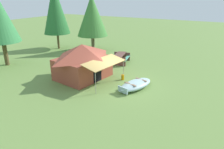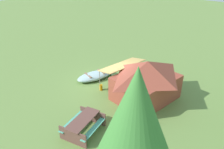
# 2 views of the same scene
# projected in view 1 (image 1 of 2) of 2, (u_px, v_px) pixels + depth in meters

# --- Properties ---
(ground_plane) EXTENTS (80.00, 80.00, 0.00)m
(ground_plane) POSITION_uv_depth(u_px,v_px,m) (119.00, 83.00, 13.77)
(ground_plane) COLOR olive
(beached_rowboat) EXTENTS (2.80, 1.81, 0.47)m
(beached_rowboat) POSITION_uv_depth(u_px,v_px,m) (136.00, 85.00, 12.98)
(beached_rowboat) COLOR #9BB9BF
(beached_rowboat) RESTS_ON ground_plane
(canvas_cabin_tent) EXTENTS (4.02, 4.40, 2.38)m
(canvas_cabin_tent) POSITION_uv_depth(u_px,v_px,m) (83.00, 61.00, 14.33)
(canvas_cabin_tent) COLOR #994332
(canvas_cabin_tent) RESTS_ON ground_plane
(picnic_table) EXTENTS (2.15, 1.82, 0.75)m
(picnic_table) POSITION_uv_depth(u_px,v_px,m) (120.00, 57.00, 17.84)
(picnic_table) COLOR brown
(picnic_table) RESTS_ON ground_plane
(cooler_box) EXTENTS (0.54, 0.35, 0.33)m
(cooler_box) POSITION_uv_depth(u_px,v_px,m) (81.00, 84.00, 13.19)
(cooler_box) COLOR silver
(cooler_box) RESTS_ON ground_plane
(fuel_can) EXTENTS (0.28, 0.28, 0.37)m
(fuel_can) POSITION_uv_depth(u_px,v_px,m) (123.00, 77.00, 14.30)
(fuel_can) COLOR orange
(fuel_can) RESTS_ON ground_plane
(pine_tree_back_left) EXTENTS (2.71, 2.71, 6.66)m
(pine_tree_back_left) POSITION_uv_depth(u_px,v_px,m) (55.00, 9.00, 21.32)
(pine_tree_back_left) COLOR brown
(pine_tree_back_left) RESTS_ON ground_plane
(pine_tree_side) EXTENTS (3.07, 3.07, 5.56)m
(pine_tree_side) POSITION_uv_depth(u_px,v_px,m) (92.00, 16.00, 20.62)
(pine_tree_side) COLOR brown
(pine_tree_side) RESTS_ON ground_plane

